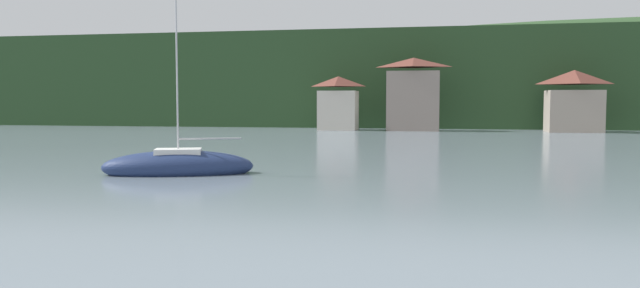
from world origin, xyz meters
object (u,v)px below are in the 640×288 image
shore_building_west (338,104)px  shore_building_central (574,102)px  shore_building_westcentral (413,95)px  sailboat_mid_6 (178,166)px

shore_building_west → shore_building_central: 30.52m
shore_building_west → shore_building_westcentral: 10.24m
shore_building_westcentral → shore_building_central: bearing=2.2°
shore_building_westcentral → shore_building_central: 20.37m
shore_building_central → shore_building_westcentral: bearing=-177.8°
shore_building_west → shore_building_westcentral: (10.17, -0.19, 1.16)m
shore_building_west → shore_building_westcentral: bearing=-1.1°
shore_building_central → sailboat_mid_6: size_ratio=0.80×
shore_building_west → sailboat_mid_6: 52.48m
shore_building_west → shore_building_central: (30.51, 0.60, 0.29)m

